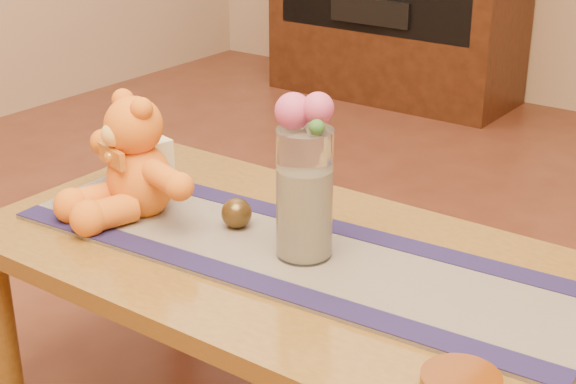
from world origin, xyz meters
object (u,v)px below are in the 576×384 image
Objects in this scene: pillar_candle at (142,166)px; bronze_ball at (237,213)px; glass_vase at (305,194)px; teddy_bear at (138,156)px; amber_dish at (461,384)px.

pillar_candle is 0.30m from bronze_ball.
pillar_candle is 0.50× the size of glass_vase.
teddy_bear is 0.12m from pillar_candle.
bronze_ball is 0.68m from amber_dish.
bronze_ball is (-0.19, 0.02, -0.10)m from glass_vase.
teddy_bear reaches higher than pillar_candle.
teddy_bear is at bearing -175.68° from glass_vase.
pillar_candle is at bearing 148.90° from teddy_bear.
glass_vase is at bearing -6.35° from bronze_ball.
amber_dish is (0.93, -0.27, -0.06)m from pillar_candle.
teddy_bear is 0.25m from bronze_ball.
amber_dish is at bearing -20.94° from bronze_ball.
amber_dish is (0.44, -0.22, -0.12)m from glass_vase.
teddy_bear is 0.42m from glass_vase.
glass_vase reaches higher than pillar_candle.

